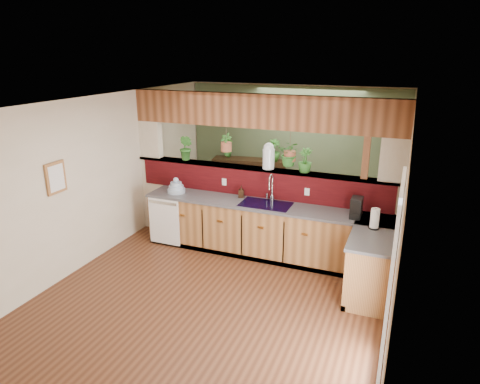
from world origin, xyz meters
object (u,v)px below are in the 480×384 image
at_px(faucet, 271,187).
at_px(soap_dispenser, 241,192).
at_px(shelving_console, 249,182).
at_px(dish_stack, 176,188).
at_px(coffee_maker, 356,208).
at_px(glass_jar, 269,156).
at_px(paper_towel, 375,219).

relative_size(faucet, soap_dispenser, 2.36).
xyz_separation_m(soap_dispenser, shelving_console, (-0.66, 2.11, -0.50)).
bearing_deg(dish_stack, soap_dispenser, 8.63).
height_order(coffee_maker, glass_jar, glass_jar).
height_order(faucet, paper_towel, faucet).
height_order(soap_dispenser, shelving_console, soap_dispenser).
distance_m(faucet, glass_jar, 0.52).
height_order(dish_stack, glass_jar, glass_jar).
relative_size(glass_jar, shelving_console, 0.28).
distance_m(glass_jar, shelving_console, 2.44).
xyz_separation_m(dish_stack, glass_jar, (1.55, 0.38, 0.62)).
bearing_deg(glass_jar, shelving_console, 119.10).
xyz_separation_m(paper_towel, glass_jar, (-1.80, 0.75, 0.57)).
bearing_deg(glass_jar, dish_stack, -166.21).
relative_size(dish_stack, shelving_console, 0.20).
bearing_deg(coffee_maker, paper_towel, -49.19).
distance_m(dish_stack, soap_dispenser, 1.16).
distance_m(faucet, soap_dispenser, 0.55).
xyz_separation_m(dish_stack, shelving_console, (0.49, 2.28, -0.48)).
distance_m(faucet, coffee_maker, 1.40).
height_order(dish_stack, paper_towel, paper_towel).
xyz_separation_m(faucet, soap_dispenser, (-0.53, 0.01, -0.15)).
relative_size(dish_stack, coffee_maker, 1.04).
bearing_deg(dish_stack, paper_towel, -6.38).
distance_m(dish_stack, paper_towel, 3.37).
distance_m(coffee_maker, shelving_console, 3.49).
bearing_deg(shelving_console, coffee_maker, -53.44).
bearing_deg(faucet, paper_towel, -17.73).
relative_size(faucet, coffee_maker, 1.59).
bearing_deg(soap_dispenser, faucet, -1.52).
bearing_deg(faucet, coffee_maker, -7.93).
relative_size(soap_dispenser, coffee_maker, 0.67).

